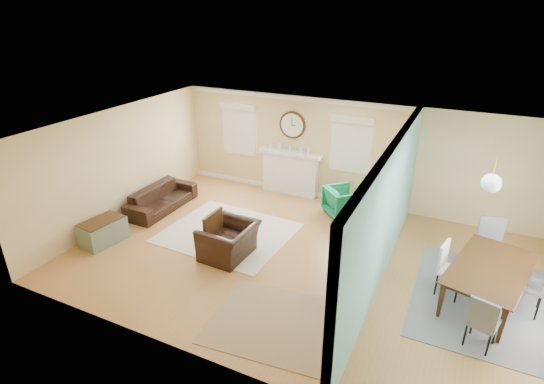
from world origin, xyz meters
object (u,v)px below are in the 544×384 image
object	(u,v)px
sofa	(162,198)
green_chair	(343,201)
eames_chair	(229,241)
credenza	(376,222)
dining_table	(489,285)

from	to	relation	value
sofa	green_chair	bearing A→B (deg)	-68.11
eames_chair	credenza	size ratio (longest dim) A/B	0.73
eames_chair	dining_table	xyz separation A→B (m)	(4.69, 0.63, -0.00)
dining_table	eames_chair	bearing A→B (deg)	111.89
sofa	credenza	size ratio (longest dim) A/B	1.32
sofa	dining_table	distance (m)	7.33
green_chair	sofa	bearing A→B (deg)	65.46
eames_chair	credenza	distance (m)	3.17
eames_chair	green_chair	xyz separation A→B (m)	(1.51, 2.76, -0.00)
credenza	dining_table	world-z (taller)	credenza
credenza	dining_table	distance (m)	2.58
sofa	eames_chair	size ratio (longest dim) A/B	1.82
credenza	dining_table	bearing A→B (deg)	-31.09
sofa	green_chair	size ratio (longest dim) A/B	2.56
eames_chair	dining_table	bearing A→B (deg)	100.20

